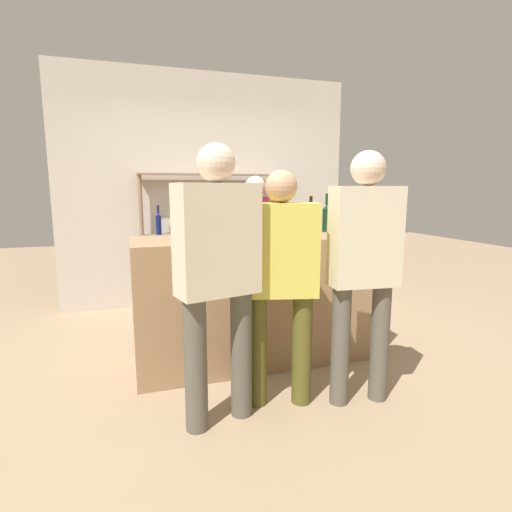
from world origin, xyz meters
TOP-DOWN VIEW (x-y plane):
  - ground_plane at (0.00, 0.00)m, footprint 16.00×16.00m
  - bar_counter at (0.00, 0.00)m, footprint 1.96×0.65m
  - back_wall at (0.00, 1.93)m, footprint 3.56×0.12m
  - back_shelf at (0.01, 1.75)m, footprint 1.72×0.18m
  - counter_bottle_0 at (-0.42, 0.22)m, footprint 0.08×0.08m
  - counter_bottle_1 at (0.73, 0.19)m, footprint 0.07×0.07m
  - counter_bottle_2 at (0.14, 0.05)m, footprint 0.08×0.08m
  - counter_bottle_3 at (0.05, 0.03)m, footprint 0.07×0.07m
  - counter_bottle_4 at (0.57, 0.18)m, footprint 0.07×0.07m
  - wine_glass at (0.29, -0.15)m, footprint 0.08×0.08m
  - customer_left at (-0.50, -0.81)m, footprint 0.52×0.32m
  - server_behind_counter at (0.24, 0.77)m, footprint 0.53×0.33m
  - customer_center at (-0.07, -0.72)m, footprint 0.51×0.31m
  - customer_right at (0.45, -0.86)m, footprint 0.46×0.24m

SIDE VIEW (x-z plane):
  - ground_plane at x=0.00m, z-range 0.00..0.00m
  - bar_counter at x=0.00m, z-range 0.00..1.04m
  - customer_center at x=-0.07m, z-range 0.12..1.66m
  - server_behind_counter at x=0.24m, z-range 0.12..1.67m
  - customer_right at x=0.45m, z-range 0.15..1.80m
  - customer_left at x=-0.50m, z-range 0.14..1.81m
  - back_shelf at x=0.01m, z-range 0.25..1.85m
  - wine_glass at x=0.29m, z-range 1.08..1.23m
  - counter_bottle_3 at x=0.05m, z-range 1.01..1.31m
  - counter_bottle_0 at x=-0.42m, z-range 1.01..1.31m
  - counter_bottle_4 at x=0.57m, z-range 1.00..1.34m
  - counter_bottle_1 at x=0.73m, z-range 1.00..1.34m
  - counter_bottle_2 at x=0.14m, z-range 1.00..1.35m
  - back_wall at x=0.00m, z-range 0.00..2.80m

